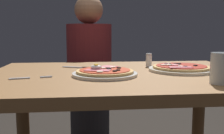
{
  "coord_description": "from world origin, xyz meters",
  "views": [
    {
      "loc": [
        -0.16,
        -1.11,
        0.93
      ],
      "look_at": [
        -0.05,
        -0.03,
        0.78
      ],
      "focal_mm": 41.87,
      "sensor_mm": 36.0,
      "label": 1
    }
  ],
  "objects_px": {
    "dining_table": "(122,100)",
    "salt_shaker": "(149,60)",
    "knife": "(84,67)",
    "diner_person": "(90,82)",
    "fork": "(28,78)",
    "pizza_foreground": "(105,73)",
    "water_glass_near": "(221,70)",
    "pizza_across_left": "(181,68)"
  },
  "relations": [
    {
      "from": "dining_table",
      "to": "water_glass_near",
      "type": "bearing_deg",
      "value": -42.37
    },
    {
      "from": "pizza_foreground",
      "to": "fork",
      "type": "bearing_deg",
      "value": -172.88
    },
    {
      "from": "water_glass_near",
      "to": "dining_table",
      "type": "bearing_deg",
      "value": 137.63
    },
    {
      "from": "pizza_across_left",
      "to": "salt_shaker",
      "type": "height_order",
      "value": "salt_shaker"
    },
    {
      "from": "water_glass_near",
      "to": "diner_person",
      "type": "relative_size",
      "value": 0.09
    },
    {
      "from": "fork",
      "to": "salt_shaker",
      "type": "relative_size",
      "value": 2.33
    },
    {
      "from": "salt_shaker",
      "to": "water_glass_near",
      "type": "bearing_deg",
      "value": -73.12
    },
    {
      "from": "salt_shaker",
      "to": "knife",
      "type": "bearing_deg",
      "value": -176.21
    },
    {
      "from": "pizza_foreground",
      "to": "salt_shaker",
      "type": "relative_size",
      "value": 3.93
    },
    {
      "from": "pizza_across_left",
      "to": "knife",
      "type": "height_order",
      "value": "pizza_across_left"
    },
    {
      "from": "pizza_foreground",
      "to": "diner_person",
      "type": "xyz_separation_m",
      "value": [
        -0.05,
        0.84,
        -0.2
      ]
    },
    {
      "from": "pizza_across_left",
      "to": "salt_shaker",
      "type": "relative_size",
      "value": 4.36
    },
    {
      "from": "fork",
      "to": "salt_shaker",
      "type": "distance_m",
      "value": 0.61
    },
    {
      "from": "water_glass_near",
      "to": "diner_person",
      "type": "height_order",
      "value": "diner_person"
    },
    {
      "from": "knife",
      "to": "diner_person",
      "type": "height_order",
      "value": "diner_person"
    },
    {
      "from": "salt_shaker",
      "to": "pizza_foreground",
      "type": "bearing_deg",
      "value": -134.17
    },
    {
      "from": "knife",
      "to": "diner_person",
      "type": "bearing_deg",
      "value": 86.56
    },
    {
      "from": "pizza_foreground",
      "to": "knife",
      "type": "height_order",
      "value": "pizza_foreground"
    },
    {
      "from": "pizza_across_left",
      "to": "diner_person",
      "type": "bearing_deg",
      "value": 118.35
    },
    {
      "from": "dining_table",
      "to": "salt_shaker",
      "type": "bearing_deg",
      "value": 48.31
    },
    {
      "from": "dining_table",
      "to": "pizza_across_left",
      "type": "xyz_separation_m",
      "value": [
        0.27,
        0.02,
        0.13
      ]
    },
    {
      "from": "fork",
      "to": "diner_person",
      "type": "xyz_separation_m",
      "value": [
        0.25,
        0.87,
        -0.19
      ]
    },
    {
      "from": "salt_shaker",
      "to": "pizza_across_left",
      "type": "bearing_deg",
      "value": -55.27
    },
    {
      "from": "pizza_across_left",
      "to": "water_glass_near",
      "type": "bearing_deg",
      "value": -84.62
    },
    {
      "from": "fork",
      "to": "salt_shaker",
      "type": "xyz_separation_m",
      "value": [
        0.54,
        0.29,
        0.03
      ]
    },
    {
      "from": "pizza_across_left",
      "to": "salt_shaker",
      "type": "xyz_separation_m",
      "value": [
        -0.11,
        0.16,
        0.02
      ]
    },
    {
      "from": "salt_shaker",
      "to": "diner_person",
      "type": "height_order",
      "value": "diner_person"
    },
    {
      "from": "pizza_foreground",
      "to": "knife",
      "type": "relative_size",
      "value": 1.41
    },
    {
      "from": "knife",
      "to": "salt_shaker",
      "type": "bearing_deg",
      "value": 3.79
    },
    {
      "from": "pizza_foreground",
      "to": "fork",
      "type": "relative_size",
      "value": 1.68
    },
    {
      "from": "pizza_across_left",
      "to": "diner_person",
      "type": "xyz_separation_m",
      "value": [
        -0.4,
        0.74,
        -0.2
      ]
    },
    {
      "from": "pizza_foreground",
      "to": "dining_table",
      "type": "bearing_deg",
      "value": 40.23
    },
    {
      "from": "fork",
      "to": "salt_shaker",
      "type": "bearing_deg",
      "value": 28.05
    },
    {
      "from": "dining_table",
      "to": "fork",
      "type": "bearing_deg",
      "value": -164.28
    },
    {
      "from": "water_glass_near",
      "to": "fork",
      "type": "xyz_separation_m",
      "value": [
        -0.68,
        0.17,
        -0.04
      ]
    },
    {
      "from": "pizza_across_left",
      "to": "fork",
      "type": "bearing_deg",
      "value": -168.76
    },
    {
      "from": "pizza_foreground",
      "to": "pizza_across_left",
      "type": "bearing_deg",
      "value": 14.61
    },
    {
      "from": "pizza_across_left",
      "to": "fork",
      "type": "distance_m",
      "value": 0.66
    },
    {
      "from": "knife",
      "to": "salt_shaker",
      "type": "xyz_separation_m",
      "value": [
        0.33,
        0.02,
        0.03
      ]
    },
    {
      "from": "knife",
      "to": "water_glass_near",
      "type": "bearing_deg",
      "value": -42.8
    },
    {
      "from": "pizza_foreground",
      "to": "knife",
      "type": "distance_m",
      "value": 0.24
    },
    {
      "from": "diner_person",
      "to": "salt_shaker",
      "type": "bearing_deg",
      "value": 116.48
    }
  ]
}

